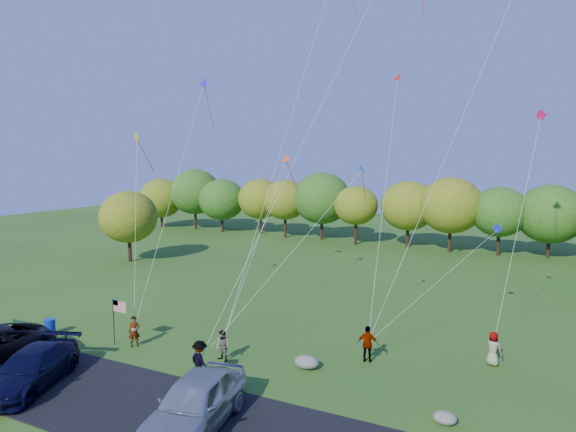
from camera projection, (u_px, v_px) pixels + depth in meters
name	position (u px, v px, depth m)	size (l,w,h in m)	color
ground	(204.00, 372.00, 24.50)	(140.00, 140.00, 0.00)	#2C5919
asphalt_lane	(145.00, 408.00, 20.95)	(44.00, 6.00, 0.06)	black
treeline	(398.00, 206.00, 55.99)	(75.69, 27.61, 8.28)	#331F12
minivan_navy	(31.00, 369.00, 22.79)	(2.28, 5.61, 1.63)	black
minivan_silver	(195.00, 403.00, 19.26)	(2.36, 5.87, 2.00)	#A7ADB2
flyer_a	(134.00, 331.00, 27.75)	(0.61, 0.40, 1.67)	#4C4C59
flyer_b	(223.00, 346.00, 25.76)	(0.77, 0.60, 1.57)	#4C4C59
flyer_c	(200.00, 361.00, 23.50)	(1.22, 0.70, 1.88)	#4C4C59
flyer_d	(368.00, 344.00, 25.65)	(1.08, 0.45, 1.85)	#4C4C59
flyer_e	(493.00, 349.00, 25.24)	(0.82, 0.54, 1.69)	#4C4C59
park_bench	(25.00, 329.00, 28.99)	(1.85, 0.46, 1.02)	#12331B
trash_barrel	(50.00, 327.00, 29.60)	(0.61, 0.61, 0.92)	#0C2FB6
flag_assembly	(117.00, 311.00, 27.76)	(0.95, 0.61, 2.56)	black
boulder_near	(307.00, 362.00, 24.95)	(1.24, 0.97, 0.62)	#9E998A
boulder_far	(445.00, 418.00, 19.77)	(0.91, 0.76, 0.47)	gray
kites_aloft	(364.00, 6.00, 32.94)	(23.93, 12.09, 20.21)	red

